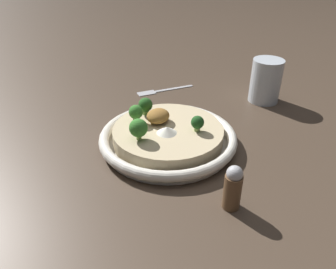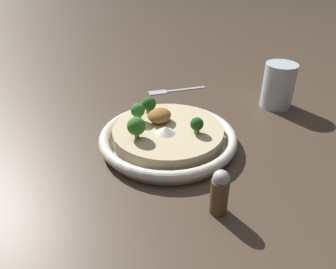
{
  "view_description": "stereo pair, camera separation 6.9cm",
  "coord_description": "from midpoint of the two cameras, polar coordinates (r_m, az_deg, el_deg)",
  "views": [
    {
      "loc": [
        -0.48,
        -0.33,
        0.38
      ],
      "look_at": [
        0.0,
        0.0,
        0.03
      ],
      "focal_mm": 35.0,
      "sensor_mm": 36.0,
      "label": 1
    },
    {
      "loc": [
        -0.44,
        -0.39,
        0.38
      ],
      "look_at": [
        0.0,
        0.0,
        0.03
      ],
      "focal_mm": 35.0,
      "sensor_mm": 36.0,
      "label": 2
    }
  ],
  "objects": [
    {
      "name": "broccoli_back_right",
      "position": [
        0.73,
        -0.63,
        5.23
      ],
      "size": [
        0.03,
        0.03,
        0.04
      ],
      "color": "#668E47",
      "rests_on": "risotto_bowl"
    },
    {
      "name": "ground_plane",
      "position": [
        0.7,
        2.81,
        -1.88
      ],
      "size": [
        6.0,
        6.0,
        0.0
      ],
      "primitive_type": "plane",
      "color": "#47382B"
    },
    {
      "name": "drinking_glass",
      "position": [
        0.9,
        20.79,
        7.94
      ],
      "size": [
        0.08,
        0.08,
        0.11
      ],
      "color": "silver",
      "rests_on": "ground_plane"
    },
    {
      "name": "fork_utensil",
      "position": [
        0.95,
        2.64,
        7.61
      ],
      "size": [
        0.15,
        0.11,
        0.0
      ],
      "rotation": [
        0.0,
        0.0,
        2.57
      ],
      "color": "#B7B7BC",
      "rests_on": "ground_plane"
    },
    {
      "name": "pepper_shaker",
      "position": [
        0.53,
        12.73,
        -9.87
      ],
      "size": [
        0.03,
        0.03,
        0.08
      ],
      "color": "brown",
      "rests_on": "ground_plane"
    },
    {
      "name": "crispy_onion_garnish",
      "position": [
        0.69,
        1.34,
        3.24
      ],
      "size": [
        0.05,
        0.05,
        0.03
      ],
      "color": "olive",
      "rests_on": "risotto_bowl"
    },
    {
      "name": "cheese_sprinkle",
      "position": [
        0.66,
        2.57,
        0.74
      ],
      "size": [
        0.04,
        0.04,
        0.01
      ],
      "color": "white",
      "rests_on": "risotto_bowl"
    },
    {
      "name": "broccoli_front",
      "position": [
        0.66,
        8.03,
        1.65
      ],
      "size": [
        0.03,
        0.03,
        0.03
      ],
      "color": "#84A856",
      "rests_on": "risotto_bowl"
    },
    {
      "name": "broccoli_back",
      "position": [
        0.69,
        -2.49,
        4.03
      ],
      "size": [
        0.03,
        0.03,
        0.04
      ],
      "color": "#668E47",
      "rests_on": "risotto_bowl"
    },
    {
      "name": "broccoli_back_left",
      "position": [
        0.63,
        -2.48,
        1.33
      ],
      "size": [
        0.04,
        0.04,
        0.04
      ],
      "color": "#84A856",
      "rests_on": "risotto_bowl"
    },
    {
      "name": "risotto_bowl",
      "position": [
        0.69,
        2.85,
        -0.5
      ],
      "size": [
        0.29,
        0.29,
        0.04
      ],
      "color": "silver",
      "rests_on": "ground_plane"
    }
  ]
}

